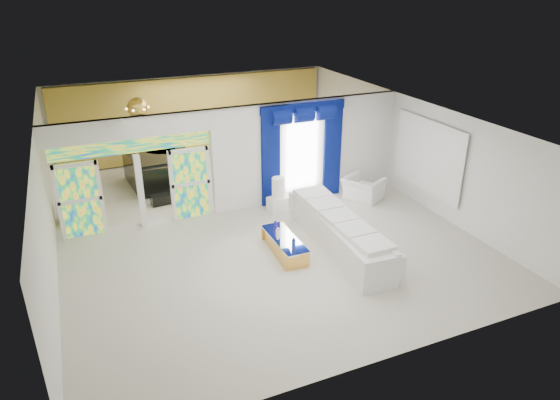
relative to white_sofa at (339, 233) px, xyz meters
name	(u,v)px	position (x,y,z in m)	size (l,w,h in m)	color
floor	(253,222)	(-1.48, 2.17, -0.39)	(12.00, 12.00, 0.00)	#B7AF9E
dividing_wall	(308,150)	(0.67, 3.17, 1.11)	(5.70, 0.18, 3.00)	white
dividing_header	(129,128)	(-4.33, 3.17, 2.33)	(4.30, 0.18, 0.55)	white
stained_panel_left	(80,200)	(-5.76, 3.17, 0.61)	(0.95, 0.04, 2.00)	#994C3F
stained_panel_right	(191,183)	(-2.91, 3.17, 0.61)	(0.95, 0.04, 2.00)	#994C3F
stained_transom	(132,146)	(-4.33, 3.17, 1.86)	(4.00, 0.05, 0.35)	#994C3F
window_pane	(302,153)	(0.42, 3.07, 1.06)	(1.00, 0.02, 2.30)	white
blue_drape_left	(271,160)	(-0.58, 3.04, 1.01)	(0.55, 0.10, 2.80)	#030A48
blue_drape_right	(332,151)	(1.42, 3.04, 1.01)	(0.55, 0.10, 2.80)	#030A48
blue_pelmet	(303,107)	(0.42, 3.04, 2.43)	(2.60, 0.12, 0.25)	#030A48
wall_mirror	(428,156)	(3.46, 1.17, 1.16)	(0.04, 2.70, 1.90)	white
gold_curtains	(195,118)	(-1.48, 8.07, 1.11)	(9.70, 0.12, 2.90)	#AD9729
white_sofa	(339,233)	(0.00, 0.00, 0.00)	(0.89, 4.14, 0.79)	silver
coffee_table	(284,245)	(-1.35, 0.30, -0.21)	(0.57, 1.70, 0.38)	gold
console_table	(288,201)	(-0.23, 2.62, -0.19)	(1.22, 0.39, 0.41)	white
table_lamp	(278,187)	(-0.53, 2.62, 0.30)	(0.36, 0.36, 0.58)	silver
armchair	(363,189)	(2.12, 2.28, -0.05)	(1.07, 0.93, 0.69)	silver
grand_piano	(155,169)	(-3.41, 5.97, 0.12)	(1.56, 2.05, 1.03)	black
piano_bench	(166,198)	(-3.41, 4.37, -0.25)	(0.89, 0.34, 0.30)	black
tv_console	(72,208)	(-6.00, 4.23, -0.02)	(0.51, 0.46, 0.74)	tan
chandelier	(137,108)	(-3.78, 5.57, 2.26)	(0.60, 0.60, 0.60)	gold
decanters	(284,236)	(-1.38, 0.28, 0.08)	(0.14, 1.18, 0.24)	#1F148F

